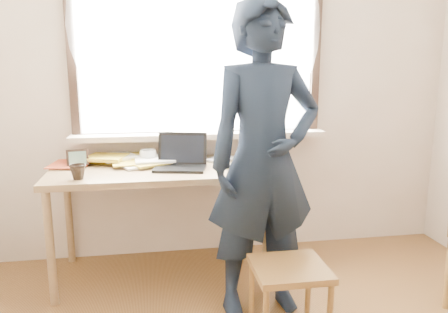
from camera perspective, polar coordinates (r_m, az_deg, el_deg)
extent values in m
cube|color=beige|center=(3.29, 0.20, 9.52)|extent=(3.50, 0.02, 2.60)
cube|color=white|center=(3.25, -3.35, 14.76)|extent=(1.70, 0.01, 1.30)
cube|color=black|center=(3.27, -3.18, 2.79)|extent=(1.82, 0.06, 0.06)
cube|color=black|center=(3.26, -19.40, 14.13)|extent=(0.06, 0.06, 1.30)
cube|color=black|center=(3.44, 11.89, 14.37)|extent=(0.06, 0.06, 1.30)
cube|color=beige|center=(3.20, -3.05, 2.77)|extent=(1.85, 0.20, 0.04)
cube|color=white|center=(3.18, -3.23, 16.63)|extent=(1.95, 0.02, 1.65)
cube|color=olive|center=(2.95, -8.41, -1.80)|extent=(1.43, 0.71, 0.04)
cylinder|color=olive|center=(2.85, -21.73, -11.14)|extent=(0.05, 0.05, 0.72)
cylinder|color=olive|center=(3.41, -19.61, -7.20)|extent=(0.05, 0.05, 0.72)
cylinder|color=olive|center=(2.86, 5.52, -10.17)|extent=(0.05, 0.05, 0.72)
cylinder|color=olive|center=(3.42, 2.88, -6.43)|extent=(0.05, 0.05, 0.72)
cube|color=black|center=(2.87, -5.75, -1.51)|extent=(0.37, 0.30, 0.02)
cube|color=black|center=(2.96, -5.45, 1.01)|extent=(0.33, 0.14, 0.22)
cube|color=black|center=(2.96, -5.45, 1.01)|extent=(0.29, 0.11, 0.18)
cube|color=black|center=(2.86, -5.78, -1.50)|extent=(0.31, 0.19, 0.00)
imported|color=white|center=(3.09, -9.89, 0.02)|extent=(0.16, 0.16, 0.09)
imported|color=black|center=(2.74, -18.54, -1.93)|extent=(0.11, 0.11, 0.09)
ellipsoid|color=black|center=(2.89, 0.46, -1.23)|extent=(0.09, 0.06, 0.03)
cube|color=gold|center=(3.25, -15.03, -0.43)|extent=(0.33, 0.35, 0.00)
cube|color=white|center=(3.28, -19.41, -0.48)|extent=(0.26, 0.25, 0.01)
cube|color=teal|center=(3.01, -11.34, -0.94)|extent=(0.28, 0.30, 0.01)
cube|color=white|center=(3.01, -9.61, -0.78)|extent=(0.35, 0.35, 0.02)
cube|color=white|center=(3.20, -11.99, -0.01)|extent=(0.34, 0.35, 0.02)
cube|color=white|center=(3.04, -12.11, -0.69)|extent=(0.34, 0.31, 0.01)
cube|color=white|center=(3.18, -13.89, 0.00)|extent=(0.28, 0.31, 0.02)
cube|color=white|center=(3.06, -9.63, -0.25)|extent=(0.29, 0.35, 0.02)
cube|color=white|center=(3.08, -19.75, -0.76)|extent=(0.23, 0.32, 0.00)
imported|color=white|center=(3.19, -14.53, -0.39)|extent=(0.35, 0.37, 0.03)
imported|color=white|center=(3.17, -1.59, -0.20)|extent=(0.26, 0.27, 0.02)
cube|color=black|center=(3.07, -18.58, -0.31)|extent=(0.14, 0.04, 0.11)
cube|color=#3F672E|center=(3.07, -18.58, -0.31)|extent=(0.11, 0.03, 0.08)
cube|color=brown|center=(2.40, 8.58, -14.28)|extent=(0.39, 0.37, 0.04)
cylinder|color=brown|center=(2.59, 3.63, -17.08)|extent=(0.03, 0.03, 0.36)
cylinder|color=brown|center=(2.68, 10.93, -16.27)|extent=(0.03, 0.03, 0.36)
imported|color=black|center=(2.47, 5.21, -0.61)|extent=(0.71, 0.52, 1.80)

